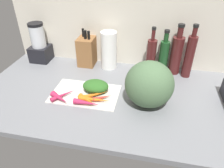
# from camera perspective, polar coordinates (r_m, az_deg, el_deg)

# --- Properties ---
(ground_plane) EXTENTS (1.70, 0.80, 0.03)m
(ground_plane) POSITION_cam_1_polar(r_m,az_deg,el_deg) (1.20, 3.95, -3.42)
(ground_plane) COLOR slate
(wall_back) EXTENTS (1.70, 0.03, 0.60)m
(wall_back) POSITION_cam_1_polar(r_m,az_deg,el_deg) (1.40, 6.85, 16.56)
(wall_back) COLOR beige
(wall_back) RESTS_ON ground_plane
(cutting_board) EXTENTS (0.38, 0.24, 0.01)m
(cutting_board) POSITION_cam_1_polar(r_m,az_deg,el_deg) (1.20, -7.29, -2.53)
(cutting_board) COLOR beige
(cutting_board) RESTS_ON ground_plane
(carrot_0) EXTENTS (0.14, 0.04, 0.03)m
(carrot_0) POSITION_cam_1_polar(r_m,az_deg,el_deg) (1.09, -6.95, -5.12)
(carrot_0) COLOR #B2264C
(carrot_0) RESTS_ON cutting_board
(carrot_1) EXTENTS (0.11, 0.08, 0.03)m
(carrot_1) POSITION_cam_1_polar(r_m,az_deg,el_deg) (1.11, -6.78, -4.36)
(carrot_1) COLOR orange
(carrot_1) RESTS_ON cutting_board
(carrot_2) EXTENTS (0.13, 0.07, 0.02)m
(carrot_2) POSITION_cam_1_polar(r_m,az_deg,el_deg) (1.21, -3.45, -1.08)
(carrot_2) COLOR orange
(carrot_2) RESTS_ON cutting_board
(carrot_3) EXTENTS (0.10, 0.08, 0.02)m
(carrot_3) POSITION_cam_1_polar(r_m,az_deg,el_deg) (1.13, -2.63, -3.68)
(carrot_3) COLOR red
(carrot_3) RESTS_ON cutting_board
(carrot_4) EXTENTS (0.17, 0.04, 0.03)m
(carrot_4) POSITION_cam_1_polar(r_m,az_deg,el_deg) (1.12, -4.59, -4.25)
(carrot_4) COLOR orange
(carrot_4) RESTS_ON cutting_board
(carrot_5) EXTENTS (0.11, 0.13, 0.02)m
(carrot_5) POSITION_cam_1_polar(r_m,az_deg,el_deg) (1.18, -13.14, -2.89)
(carrot_5) COLOR #B2264C
(carrot_5) RESTS_ON cutting_board
(carrot_6) EXTENTS (0.15, 0.11, 0.03)m
(carrot_6) POSITION_cam_1_polar(r_m,az_deg,el_deg) (1.15, -5.26, -3.04)
(carrot_6) COLOR orange
(carrot_6) RESTS_ON cutting_board
(carrot_7) EXTENTS (0.12, 0.09, 0.03)m
(carrot_7) POSITION_cam_1_polar(r_m,az_deg,el_deg) (1.15, -14.06, -3.75)
(carrot_7) COLOR #B2264C
(carrot_7) RESTS_ON cutting_board
(carrot_greens_pile) EXTENTS (0.15, 0.11, 0.06)m
(carrot_greens_pile) POSITION_cam_1_polar(r_m,az_deg,el_deg) (1.19, -4.49, -0.56)
(carrot_greens_pile) COLOR #2D6023
(carrot_greens_pile) RESTS_ON cutting_board
(winter_squash) EXTENTS (0.25, 0.23, 0.25)m
(winter_squash) POSITION_cam_1_polar(r_m,az_deg,el_deg) (1.06, 10.10, -0.11)
(winter_squash) COLOR #4C6B47
(winter_squash) RESTS_ON ground_plane
(knife_block) EXTENTS (0.11, 0.14, 0.25)m
(knife_block) POSITION_cam_1_polar(r_m,az_deg,el_deg) (1.47, -6.83, 8.95)
(knife_block) COLOR brown
(knife_block) RESTS_ON ground_plane
(blender_appliance) EXTENTS (0.13, 0.13, 0.28)m
(blender_appliance) POSITION_cam_1_polar(r_m,az_deg,el_deg) (1.59, -19.21, 10.01)
(blender_appliance) COLOR black
(blender_appliance) RESTS_ON ground_plane
(paper_towel_roll) EXTENTS (0.10, 0.10, 0.25)m
(paper_towel_roll) POSITION_cam_1_polar(r_m,az_deg,el_deg) (1.40, -0.86, 9.18)
(paper_towel_roll) COLOR white
(paper_towel_roll) RESTS_ON ground_plane
(bottle_0) EXTENTS (0.06, 0.06, 0.30)m
(bottle_0) POSITION_cam_1_polar(r_m,az_deg,el_deg) (1.37, 10.59, 7.68)
(bottle_0) COLOR #471919
(bottle_0) RESTS_ON ground_plane
(bottle_1) EXTENTS (0.06, 0.06, 0.29)m
(bottle_1) POSITION_cam_1_polar(r_m,az_deg,el_deg) (1.38, 13.86, 7.44)
(bottle_1) COLOR #19421E
(bottle_1) RESTS_ON ground_plane
(bottle_2) EXTENTS (0.07, 0.07, 0.32)m
(bottle_2) POSITION_cam_1_polar(r_m,az_deg,el_deg) (1.39, 17.13, 7.84)
(bottle_2) COLOR #471919
(bottle_2) RESTS_ON ground_plane
(bottle_3) EXTENTS (0.06, 0.06, 0.34)m
(bottle_3) POSITION_cam_1_polar(r_m,az_deg,el_deg) (1.37, 20.36, 7.27)
(bottle_3) COLOR #471919
(bottle_3) RESTS_ON ground_plane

